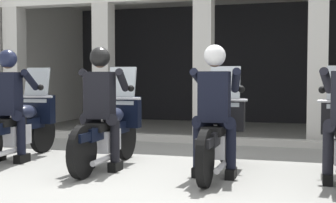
% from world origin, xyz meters
% --- Properties ---
extents(ground_plane, '(80.00, 80.00, 0.00)m').
position_xyz_m(ground_plane, '(0.00, 3.00, 0.00)').
color(ground_plane, gray).
extents(station_building, '(9.41, 4.40, 3.28)m').
position_xyz_m(station_building, '(-0.11, 5.40, 2.06)').
color(station_building, black).
rests_on(station_building, ground).
extents(kerb_strip, '(8.91, 0.24, 0.12)m').
position_xyz_m(kerb_strip, '(-0.11, 2.73, 0.06)').
color(kerb_strip, '#B7B5AD').
rests_on(kerb_strip, ground).
extents(motorcycle_far_left, '(0.62, 2.04, 1.35)m').
position_xyz_m(motorcycle_far_left, '(-2.23, 0.37, 0.50)').
color(motorcycle_far_left, black).
rests_on(motorcycle_far_left, ground).
extents(police_officer_far_left, '(0.63, 0.61, 1.58)m').
position_xyz_m(police_officer_far_left, '(-2.23, 0.09, 0.94)').
color(police_officer_far_left, black).
rests_on(police_officer_far_left, ground).
extents(motorcycle_center_left, '(0.62, 2.04, 1.35)m').
position_xyz_m(motorcycle_center_left, '(-0.74, 0.19, 0.50)').
color(motorcycle_center_left, black).
rests_on(motorcycle_center_left, ground).
extents(police_officer_center_left, '(0.63, 0.61, 1.58)m').
position_xyz_m(police_officer_center_left, '(-0.74, -0.09, 0.94)').
color(police_officer_center_left, black).
rests_on(police_officer_center_left, ground).
extents(motorcycle_center_right, '(0.62, 2.04, 1.35)m').
position_xyz_m(motorcycle_center_right, '(0.74, 0.17, 0.50)').
color(motorcycle_center_right, black).
rests_on(motorcycle_center_right, ground).
extents(police_officer_center_right, '(0.63, 0.61, 1.58)m').
position_xyz_m(police_officer_center_right, '(0.74, -0.11, 0.94)').
color(police_officer_center_right, black).
rests_on(police_officer_center_right, ground).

